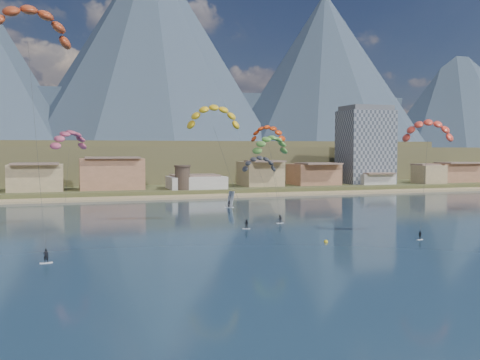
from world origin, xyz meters
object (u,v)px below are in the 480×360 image
object	(u,v)px
apartment_tower	(365,145)
watchtower	(182,177)
windsurfer	(230,202)
kitesurfer_red	(27,20)
kitesurfer_yellow	(214,114)
kitesurfer_green	(271,143)
buoy	(326,242)
kitesurfer_orange	(428,127)

from	to	relation	value
apartment_tower	watchtower	bearing A→B (deg)	-170.07
apartment_tower	windsurfer	size ratio (longest dim) A/B	7.11
watchtower	kitesurfer_red	world-z (taller)	kitesurfer_red
kitesurfer_yellow	kitesurfer_green	bearing A→B (deg)	16.59
apartment_tower	buoy	size ratio (longest dim) A/B	45.07
kitesurfer_yellow	windsurfer	bearing A→B (deg)	66.74
watchtower	kitesurfer_green	world-z (taller)	kitesurfer_green
apartment_tower	kitesurfer_green	xyz separation A→B (m)	(-71.65, -77.95, -0.16)
kitesurfer_orange	kitesurfer_yellow	bearing A→B (deg)	143.37
kitesurfer_red	watchtower	bearing A→B (deg)	64.83
kitesurfer_red	kitesurfer_orange	xyz separation A→B (m)	(71.80, -3.57, -16.03)
apartment_tower	kitesurfer_orange	xyz separation A→B (m)	(-51.15, -108.94, 2.45)
apartment_tower	windsurfer	distance (m)	94.68
windsurfer	kitesurfer_yellow	bearing A→B (deg)	-113.26
buoy	kitesurfer_orange	bearing A→B (deg)	11.50
kitesurfer_orange	watchtower	bearing A→B (deg)	106.90
kitesurfer_yellow	kitesurfer_green	distance (m)	16.96
kitesurfer_red	kitesurfer_orange	distance (m)	73.65
kitesurfer_green	kitesurfer_red	bearing A→B (deg)	-151.87
apartment_tower	watchtower	world-z (taller)	apartment_tower
kitesurfer_red	buoy	bearing A→B (deg)	-10.00
kitesurfer_green	watchtower	bearing A→B (deg)	97.44
watchtower	windsurfer	world-z (taller)	watchtower
kitesurfer_yellow	kitesurfer_orange	bearing A→B (deg)	-36.63
kitesurfer_orange	apartment_tower	bearing A→B (deg)	64.85
watchtower	kitesurfer_yellow	size ratio (longest dim) A/B	0.31
kitesurfer_red	kitesurfer_yellow	xyz separation A→B (m)	(36.17, 22.92, -12.42)
kitesurfer_yellow	buoy	xyz separation A→B (m)	(11.69, -31.36, -23.76)
kitesurfer_green	buoy	xyz separation A→B (m)	(-3.43, -35.86, -17.54)
kitesurfer_red	kitesurfer_green	world-z (taller)	kitesurfer_red
kitesurfer_red	kitesurfer_green	size ratio (longest dim) A/B	1.89
apartment_tower	kitesurfer_red	world-z (taller)	kitesurfer_red
kitesurfer_green	kitesurfer_yellow	bearing A→B (deg)	-163.41
watchtower	kitesurfer_yellow	distance (m)	70.98
windsurfer	apartment_tower	bearing A→B (deg)	36.36
kitesurfer_yellow	windsurfer	size ratio (longest dim) A/B	6.14
kitesurfer_green	windsurfer	world-z (taller)	kitesurfer_green
kitesurfer_green	buoy	bearing A→B (deg)	-95.47
watchtower	windsurfer	xyz separation A→B (m)	(4.90, -41.28, -4.94)
kitesurfer_red	apartment_tower	bearing A→B (deg)	40.60
apartment_tower	kitesurfer_red	size ratio (longest dim) A/B	0.80
windsurfer	kitesurfer_orange	bearing A→B (deg)	-65.94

